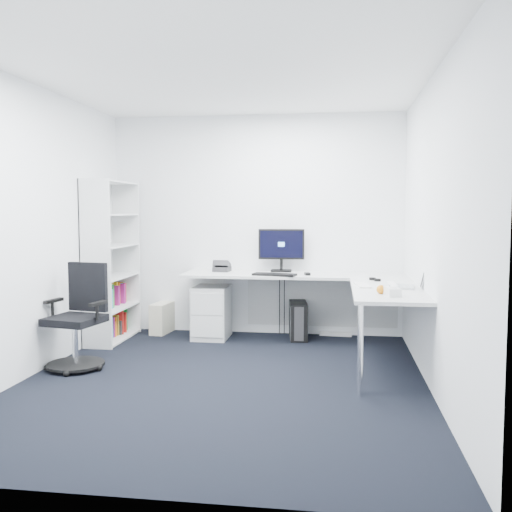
# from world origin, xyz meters

# --- Properties ---
(ground) EXTENTS (4.20, 4.20, 0.00)m
(ground) POSITION_xyz_m (0.00, 0.00, 0.00)
(ground) COLOR black
(ceiling) EXTENTS (4.20, 4.20, 0.00)m
(ceiling) POSITION_xyz_m (0.00, 0.00, 2.70)
(ceiling) COLOR white
(wall_back) EXTENTS (3.60, 0.02, 2.70)m
(wall_back) POSITION_xyz_m (0.00, 2.10, 1.35)
(wall_back) COLOR white
(wall_back) RESTS_ON ground
(wall_front) EXTENTS (3.60, 0.02, 2.70)m
(wall_front) POSITION_xyz_m (0.00, -2.10, 1.35)
(wall_front) COLOR white
(wall_front) RESTS_ON ground
(wall_left) EXTENTS (0.02, 4.20, 2.70)m
(wall_left) POSITION_xyz_m (-1.80, 0.00, 1.35)
(wall_left) COLOR white
(wall_left) RESTS_ON ground
(wall_right) EXTENTS (0.02, 4.20, 2.70)m
(wall_right) POSITION_xyz_m (1.80, 0.00, 1.35)
(wall_right) COLOR white
(wall_right) RESTS_ON ground
(l_desk) EXTENTS (2.71, 1.52, 0.79)m
(l_desk) POSITION_xyz_m (0.55, 1.40, 0.40)
(l_desk) COLOR #BDBFBF
(l_desk) RESTS_ON ground
(drawer_pedestal) EXTENTS (0.41, 0.51, 0.63)m
(drawer_pedestal) POSITION_xyz_m (-0.48, 1.72, 0.31)
(drawer_pedestal) COLOR #BDBFBF
(drawer_pedestal) RESTS_ON ground
(bookshelf) EXTENTS (0.37, 0.94, 1.88)m
(bookshelf) POSITION_xyz_m (-1.62, 1.45, 0.94)
(bookshelf) COLOR silver
(bookshelf) RESTS_ON ground
(task_chair) EXTENTS (0.66, 0.66, 1.02)m
(task_chair) POSITION_xyz_m (-1.50, 0.22, 0.51)
(task_chair) COLOR black
(task_chair) RESTS_ON ground
(black_pc_tower) EXTENTS (0.26, 0.47, 0.44)m
(black_pc_tower) POSITION_xyz_m (0.55, 1.83, 0.22)
(black_pc_tower) COLOR black
(black_pc_tower) RESTS_ON ground
(beige_pc_tower) EXTENTS (0.22, 0.41, 0.38)m
(beige_pc_tower) POSITION_xyz_m (-1.16, 1.91, 0.19)
(beige_pc_tower) COLOR beige
(beige_pc_tower) RESTS_ON ground
(power_strip) EXTENTS (0.39, 0.09, 0.04)m
(power_strip) POSITION_xyz_m (0.99, 2.04, 0.02)
(power_strip) COLOR silver
(power_strip) RESTS_ON ground
(monitor) EXTENTS (0.56, 0.20, 0.53)m
(monitor) POSITION_xyz_m (0.33, 1.95, 1.06)
(monitor) COLOR black
(monitor) RESTS_ON l_desk
(black_keyboard) EXTENTS (0.52, 0.27, 0.02)m
(black_keyboard) POSITION_xyz_m (0.30, 1.52, 0.80)
(black_keyboard) COLOR black
(black_keyboard) RESTS_ON l_desk
(mouse) EXTENTS (0.08, 0.10, 0.03)m
(mouse) POSITION_xyz_m (0.67, 1.62, 0.81)
(mouse) COLOR black
(mouse) RESTS_ON l_desk
(desk_phone) EXTENTS (0.21, 0.21, 0.13)m
(desk_phone) POSITION_xyz_m (-0.39, 1.87, 0.86)
(desk_phone) COLOR #2A2A2C
(desk_phone) RESTS_ON l_desk
(laptop) EXTENTS (0.39, 0.38, 0.24)m
(laptop) POSITION_xyz_m (1.62, 0.68, 0.91)
(laptop) COLOR #BABDC1
(laptop) RESTS_ON l_desk
(white_keyboard) EXTENTS (0.17, 0.42, 0.01)m
(white_keyboard) POSITION_xyz_m (1.25, 0.77, 0.80)
(white_keyboard) COLOR silver
(white_keyboard) RESTS_ON l_desk
(headphones) EXTENTS (0.16, 0.20, 0.04)m
(headphones) POSITION_xyz_m (1.40, 1.21, 0.81)
(headphones) COLOR black
(headphones) RESTS_ON l_desk
(orange_fruit) EXTENTS (0.08, 0.08, 0.08)m
(orange_fruit) POSITION_xyz_m (1.39, 0.23, 0.83)
(orange_fruit) COLOR orange
(orange_fruit) RESTS_ON l_desk
(tissue_box) EXTENTS (0.15, 0.22, 0.07)m
(tissue_box) POSITION_xyz_m (1.48, 0.13, 0.83)
(tissue_box) COLOR silver
(tissue_box) RESTS_ON l_desk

